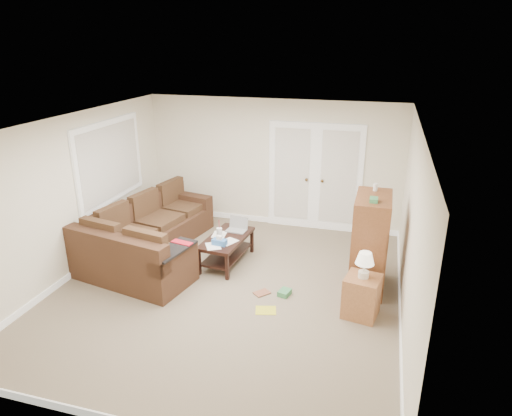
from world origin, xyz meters
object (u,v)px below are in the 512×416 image
(tv_armoire, at_px, (370,243))
(side_cabinet, at_px, (362,293))
(sectional_sofa, at_px, (147,240))
(coffee_table, at_px, (227,248))

(tv_armoire, height_order, side_cabinet, tv_armoire)
(sectional_sofa, height_order, side_cabinet, side_cabinet)
(coffee_table, xyz_separation_m, tv_armoire, (2.29, -0.19, 0.48))
(tv_armoire, distance_m, side_cabinet, 0.89)
(side_cabinet, bearing_deg, coffee_table, 167.01)
(sectional_sofa, relative_size, side_cabinet, 3.31)
(side_cabinet, bearing_deg, tv_armoire, 98.30)
(sectional_sofa, xyz_separation_m, side_cabinet, (3.63, -0.75, -0.00))
(coffee_table, xyz_separation_m, side_cabinet, (2.26, -0.99, 0.08))
(sectional_sofa, relative_size, tv_armoire, 2.00)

